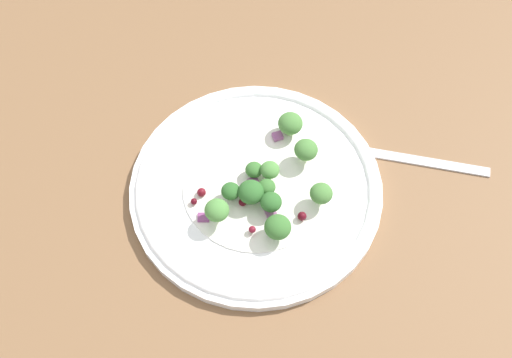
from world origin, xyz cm
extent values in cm
cube|color=brown|center=(0.00, 0.00, -1.00)|extent=(180.00, 180.00, 2.00)
cylinder|color=white|center=(0.96, 1.37, 0.60)|extent=(28.77, 28.77, 1.20)
torus|color=white|center=(0.96, 1.37, 1.20)|extent=(27.47, 27.47, 1.00)
cylinder|color=white|center=(0.96, 1.37, 1.30)|extent=(16.69, 16.69, 0.20)
cylinder|color=#ADD18E|center=(8.74, -1.31, 1.94)|extent=(1.09, 1.09, 1.09)
ellipsoid|color=#477A38|center=(8.74, -1.31, 3.25)|extent=(2.91, 2.91, 2.18)
cylinder|color=#8EB77A|center=(-0.43, -6.01, 2.33)|extent=(0.95, 0.95, 0.95)
ellipsoid|color=#477A38|center=(-0.43, -6.01, 3.47)|extent=(2.52, 2.52, 1.89)
cylinder|color=#9EC684|center=(-1.85, -0.78, 2.09)|extent=(0.89, 0.89, 0.89)
ellipsoid|color=#2D6028|center=(-1.85, -0.78, 3.16)|extent=(2.38, 2.38, 1.78)
cylinder|color=#8EB77A|center=(-1.06, 1.57, 1.93)|extent=(1.08, 1.08, 1.08)
ellipsoid|color=#2D6028|center=(-1.06, 1.57, 3.23)|extent=(2.89, 2.89, 2.17)
cylinder|color=#9EC684|center=(-0.40, 0.02, 2.11)|extent=(0.74, 0.74, 0.74)
ellipsoid|color=#386B2D|center=(-0.40, 0.02, 3.00)|extent=(1.97, 1.97, 1.48)
cylinder|color=#8EB77A|center=(-1.16, 3.81, 1.95)|extent=(0.80, 0.80, 0.80)
ellipsoid|color=#2D6028|center=(-1.16, 3.81, 2.90)|extent=(2.12, 2.12, 1.59)
cylinder|color=#9EC684|center=(-4.12, 4.69, 2.47)|extent=(1.00, 1.00, 1.00)
ellipsoid|color=#4C843D|center=(-4.12, 4.69, 3.67)|extent=(2.68, 2.68, 2.01)
cylinder|color=#9EC684|center=(2.18, 1.81, 1.69)|extent=(0.74, 0.74, 0.74)
ellipsoid|color=#386B2D|center=(2.18, 1.81, 2.59)|extent=(1.98, 1.98, 1.49)
cylinder|color=#ADD18E|center=(5.23, -3.61, 2.37)|extent=(1.01, 1.01, 1.01)
ellipsoid|color=#477A38|center=(5.23, -3.61, 3.58)|extent=(2.70, 2.70, 2.03)
cylinder|color=#ADD18E|center=(2.13, -0.33, 2.17)|extent=(0.82, 0.82, 0.82)
ellipsoid|color=#4C843D|center=(2.13, -0.33, 3.15)|extent=(2.18, 2.18, 1.63)
cylinder|color=#9EC684|center=(-4.77, -1.99, 2.03)|extent=(1.08, 1.08, 1.08)
ellipsoid|color=#386B2D|center=(-4.77, -1.99, 3.33)|extent=(2.89, 2.89, 2.17)
sphere|color=#4C0A14|center=(-2.60, 7.72, 1.84)|extent=(0.74, 0.74, 0.74)
sphere|color=maroon|center=(-1.31, 7.15, 1.81)|extent=(1.00, 1.00, 1.00)
sphere|color=maroon|center=(-4.90, 0.72, 2.00)|extent=(0.79, 0.79, 0.79)
sphere|color=#4C0A14|center=(-1.67, 2.39, 1.75)|extent=(0.92, 0.92, 0.92)
sphere|color=#4C0A14|center=(-2.35, -4.33, 1.97)|extent=(0.99, 0.99, 0.99)
cube|color=#934C84|center=(1.08, 1.71, 1.78)|extent=(1.39, 1.49, 0.55)
cube|color=#A35B93|center=(-2.35, -0.88, 1.56)|extent=(1.78, 1.69, 0.44)
cube|color=#843D75|center=(-4.20, 6.29, 1.54)|extent=(1.27, 1.46, 0.30)
cube|color=#934C84|center=(7.73, 0.47, 1.73)|extent=(1.46, 1.51, 0.54)
cube|color=silver|center=(8.29, -17.68, 0.25)|extent=(1.56, 15.02, 0.50)
cube|color=silver|center=(8.51, -8.38, 0.25)|extent=(2.49, 3.66, 0.50)
camera|label=1|loc=(-32.89, -4.73, 61.85)|focal=43.13mm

